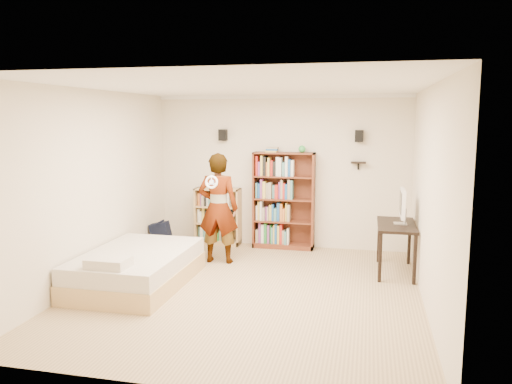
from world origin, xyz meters
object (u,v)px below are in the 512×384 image
(computer_desk, at_px, (396,248))
(daybed, at_px, (137,264))
(low_bookshelf, at_px, (218,216))
(tall_bookshelf, at_px, (284,201))
(person, at_px, (218,208))

(computer_desk, xyz_separation_m, daybed, (-3.53, -1.36, -0.08))
(low_bookshelf, bearing_deg, tall_bookshelf, -0.10)
(daybed, height_order, person, person)
(computer_desk, height_order, person, person)
(daybed, xyz_separation_m, person, (0.78, 1.31, 0.58))
(low_bookshelf, bearing_deg, person, -72.43)
(tall_bookshelf, xyz_separation_m, daybed, (-1.65, -2.42, -0.56))
(tall_bookshelf, height_order, low_bookshelf, tall_bookshelf)
(person, bearing_deg, tall_bookshelf, -130.88)
(daybed, relative_size, person, 1.14)
(computer_desk, height_order, daybed, computer_desk)
(tall_bookshelf, relative_size, daybed, 0.85)
(low_bookshelf, distance_m, computer_desk, 3.28)
(tall_bookshelf, height_order, computer_desk, tall_bookshelf)
(computer_desk, xyz_separation_m, person, (-2.75, -0.05, 0.51))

